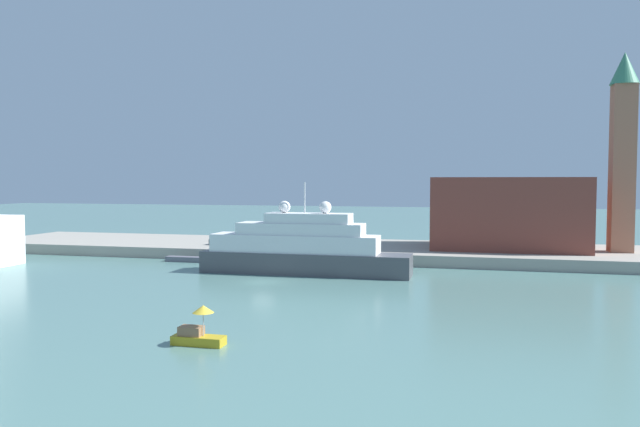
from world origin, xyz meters
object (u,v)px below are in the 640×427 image
(mooring_bollard, at_px, (296,248))
(bell_tower, at_px, (623,144))
(work_barge, at_px, (186,259))
(parked_car, at_px, (223,241))
(person_figure, at_px, (244,240))
(small_motorboat, at_px, (198,332))
(harbor_building, at_px, (507,213))
(large_yacht, at_px, (301,249))

(mooring_bollard, bearing_deg, bell_tower, 12.04)
(work_barge, xyz_separation_m, parked_car, (2.14, 8.34, 1.86))
(bell_tower, distance_m, person_figure, 55.93)
(bell_tower, bearing_deg, small_motorboat, -126.35)
(work_barge, xyz_separation_m, bell_tower, (59.30, 13.06, 16.11))
(harbor_building, distance_m, person_figure, 39.60)
(person_figure, height_order, mooring_bollard, person_figure)
(small_motorboat, bearing_deg, work_barge, 117.62)
(person_figure, xyz_separation_m, mooring_bollard, (9.93, -5.40, -0.35))
(work_barge, distance_m, harbor_building, 47.02)
(small_motorboat, height_order, person_figure, person_figure)
(bell_tower, xyz_separation_m, mooring_bollard, (-44.05, -9.39, -14.44))
(harbor_building, distance_m, mooring_bollard, 31.33)
(small_motorboat, distance_m, parked_car, 51.27)
(bell_tower, relative_size, parked_car, 6.54)
(mooring_bollard, bearing_deg, large_yacht, -70.45)
(work_barge, relative_size, person_figure, 3.35)
(parked_car, height_order, person_figure, person_figure)
(small_motorboat, distance_m, mooring_bollard, 43.48)
(large_yacht, bearing_deg, harbor_building, 39.56)
(large_yacht, bearing_deg, mooring_bollard, 109.55)
(bell_tower, bearing_deg, person_figure, -175.77)
(large_yacht, relative_size, mooring_bollard, 29.51)
(work_barge, distance_m, bell_tower, 62.82)
(small_motorboat, distance_m, work_barge, 44.54)
(work_barge, bearing_deg, parked_car, 75.62)
(work_barge, relative_size, parked_car, 1.37)
(work_barge, bearing_deg, person_figure, 59.64)
(person_figure, bearing_deg, large_yacht, -49.12)
(large_yacht, distance_m, mooring_bollard, 10.96)
(small_motorboat, distance_m, harbor_building, 59.09)
(small_motorboat, xyz_separation_m, person_figure, (-15.33, 48.54, 1.44))
(work_barge, height_order, person_figure, person_figure)
(harbor_building, bearing_deg, work_barge, -162.03)
(large_yacht, xyz_separation_m, person_figure, (-13.58, 15.69, -0.68))
(bell_tower, bearing_deg, harbor_building, 175.01)
(small_motorboat, xyz_separation_m, parked_car, (-18.51, 47.80, 1.28))
(large_yacht, bearing_deg, small_motorboat, -86.95)
(parked_car, height_order, mooring_bollard, parked_car)
(work_barge, relative_size, harbor_building, 0.27)
(large_yacht, distance_m, bell_tower, 46.90)
(mooring_bollard, bearing_deg, harbor_building, 20.22)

